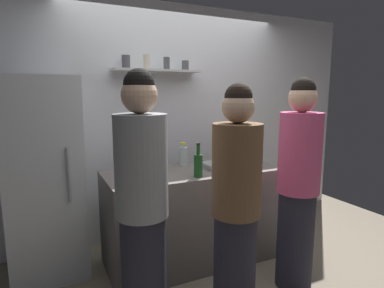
{
  "coord_description": "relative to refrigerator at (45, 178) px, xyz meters",
  "views": [
    {
      "loc": [
        -1.42,
        -2.17,
        1.63
      ],
      "look_at": [
        -0.15,
        0.49,
        1.15
      ],
      "focal_mm": 29.79,
      "sensor_mm": 36.0,
      "label": 1
    }
  ],
  "objects": [
    {
      "name": "water_bottle_plastic",
      "position": [
        1.27,
        -0.15,
        0.12
      ],
      "size": [
        0.09,
        0.09,
        0.23
      ],
      "color": "silver",
      "rests_on": "counter"
    },
    {
      "name": "person_grey_hoodie",
      "position": [
        0.56,
        -1.1,
        0.01
      ],
      "size": [
        0.34,
        0.34,
        1.78
      ],
      "rotation": [
        0.0,
        0.0,
        3.22
      ],
      "color": "#262633",
      "rests_on": "ground"
    },
    {
      "name": "refrigerator",
      "position": [
        0.0,
        0.0,
        0.0
      ],
      "size": [
        0.63,
        0.67,
        1.77
      ],
      "color": "silver",
      "rests_on": "ground"
    },
    {
      "name": "wine_bottle_pale_glass",
      "position": [
        1.92,
        -0.48,
        0.13
      ],
      "size": [
        0.06,
        0.06,
        0.29
      ],
      "color": "#B2BFB2",
      "rests_on": "counter"
    },
    {
      "name": "counter",
      "position": [
        1.27,
        -0.36,
        -0.43
      ],
      "size": [
        1.64,
        0.72,
        0.9
      ],
      "primitive_type": "cube",
      "color": "#66605B",
      "rests_on": "ground"
    },
    {
      "name": "person_brown_jacket",
      "position": [
        1.17,
        -1.26,
        -0.04
      ],
      "size": [
        0.34,
        0.34,
        1.7
      ],
      "rotation": [
        0.0,
        0.0,
        5.1
      ],
      "color": "#262633",
      "rests_on": "ground"
    },
    {
      "name": "baking_pan",
      "position": [
        1.57,
        -0.38,
        0.04
      ],
      "size": [
        0.34,
        0.24,
        0.05
      ],
      "primitive_type": "cube",
      "color": "gray",
      "rests_on": "counter"
    },
    {
      "name": "person_pink_top",
      "position": [
        1.87,
        -1.13,
        -0.01
      ],
      "size": [
        0.34,
        0.34,
        1.75
      ],
      "rotation": [
        0.0,
        0.0,
        3.6
      ],
      "color": "#262633",
      "rests_on": "ground"
    },
    {
      "name": "ground_plane",
      "position": [
        1.42,
        -0.85,
        -0.89
      ],
      "size": [
        5.28,
        5.28,
        0.0
      ],
      "primitive_type": "plane",
      "color": "gray"
    },
    {
      "name": "utensil_holder",
      "position": [
        0.63,
        -0.55,
        0.08
      ],
      "size": [
        0.12,
        0.12,
        0.22
      ],
      "color": "#B2B2B7",
      "rests_on": "counter"
    },
    {
      "name": "back_wall_assembly",
      "position": [
        1.42,
        0.4,
        0.42
      ],
      "size": [
        4.8,
        0.32,
        2.6
      ],
      "color": "white",
      "rests_on": "ground"
    },
    {
      "name": "wine_bottle_green_glass",
      "position": [
        1.21,
        -0.61,
        0.13
      ],
      "size": [
        0.08,
        0.08,
        0.3
      ],
      "color": "#19471E",
      "rests_on": "counter"
    }
  ]
}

